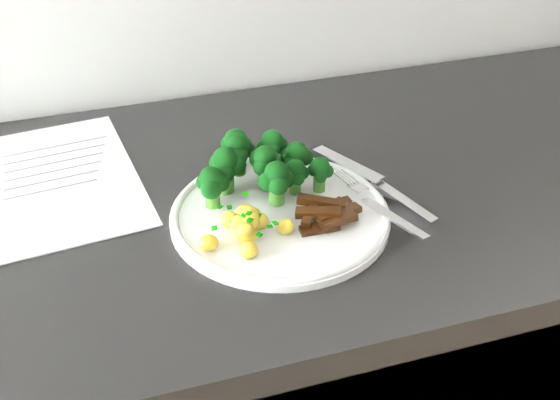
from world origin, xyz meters
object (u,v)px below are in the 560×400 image
broccoli (257,163)px  knife (387,191)px  recipe_paper (53,182)px  potatoes (247,225)px  plate (280,214)px  beef_strips (328,212)px  fork (381,207)px

broccoli → knife: 0.18m
recipe_paper → knife: knife is taller
recipe_paper → broccoli: size_ratio=1.88×
broccoli → knife: (0.16, -0.06, -0.04)m
broccoli → potatoes: bearing=-112.6°
potatoes → knife: size_ratio=0.56×
plate → broccoli: bearing=99.5°
beef_strips → fork: (0.07, -0.01, -0.00)m
fork → knife: size_ratio=0.82×
recipe_paper → beef_strips: size_ratio=3.97×
knife → recipe_paper: bearing=158.3°
plate → potatoes: bearing=-147.2°
recipe_paper → plate: (0.27, -0.17, 0.01)m
plate → fork: fork is taller
recipe_paper → potatoes: size_ratio=2.83×
recipe_paper → potatoes: potatoes is taller
beef_strips → fork: 0.07m
potatoes → plate: bearing=32.8°
broccoli → potatoes: (-0.04, -0.10, -0.02)m
potatoes → beef_strips: potatoes is taller
plate → recipe_paper: bearing=147.1°
plate → potatoes: size_ratio=2.35×
broccoli → potatoes: size_ratio=1.50×
knife → fork: bearing=-123.3°
recipe_paper → plate: plate is taller
beef_strips → fork: bearing=-6.0°
potatoes → beef_strips: bearing=2.0°
broccoli → plate: bearing=-80.5°
broccoli → beef_strips: 0.12m
potatoes → fork: potatoes is taller
beef_strips → broccoli: bearing=123.9°
recipe_paper → plate: bearing=-32.9°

